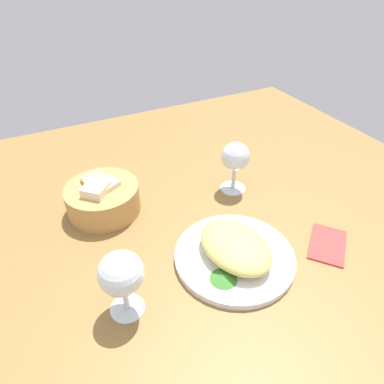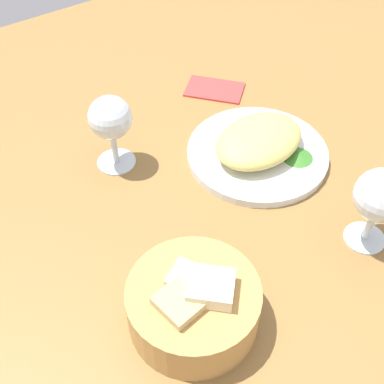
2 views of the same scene
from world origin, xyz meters
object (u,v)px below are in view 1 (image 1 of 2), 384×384
at_px(plate, 234,256).
at_px(bread_basket, 103,198).
at_px(wine_glass_near, 235,159).
at_px(folded_napkin, 328,244).
at_px(wine_glass_far, 121,275).

distance_m(plate, bread_basket, 0.33).
distance_m(plate, wine_glass_near, 0.25).
distance_m(plate, folded_napkin, 0.20).
distance_m(bread_basket, folded_napkin, 0.50).
bearing_deg(bread_basket, plate, -144.44).
xyz_separation_m(plate, wine_glass_far, (-0.01, 0.23, 0.08)).
bearing_deg(plate, wine_glass_far, 93.70).
bearing_deg(wine_glass_far, wine_glass_near, -58.14).
relative_size(wine_glass_near, wine_glass_far, 1.00).
relative_size(plate, wine_glass_far, 1.82).
relative_size(plate, wine_glass_near, 1.82).
xyz_separation_m(plate, wine_glass_near, (0.20, -0.12, 0.08)).
xyz_separation_m(wine_glass_near, wine_glass_far, (-0.22, 0.35, 0.00)).
height_order(plate, wine_glass_near, wine_glass_near).
bearing_deg(bread_basket, wine_glass_far, 172.64).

